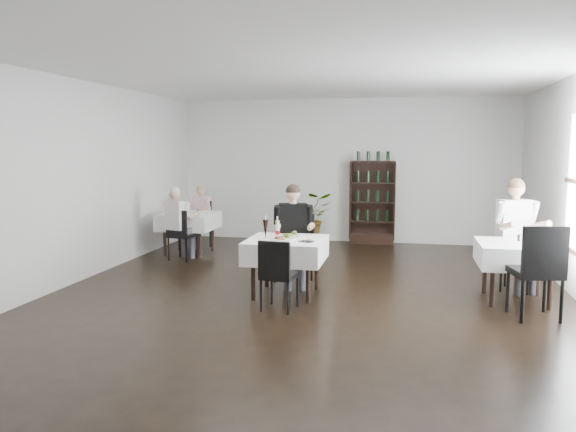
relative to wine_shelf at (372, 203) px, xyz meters
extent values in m
plane|color=black|center=(-0.60, -4.31, -0.85)|extent=(9.00, 9.00, 0.00)
plane|color=white|center=(-0.60, -4.31, 2.15)|extent=(9.00, 9.00, 0.00)
plane|color=silver|center=(-0.60, 0.19, 0.65)|extent=(7.00, 0.00, 7.00)
plane|color=silver|center=(-0.60, -8.81, 0.65)|extent=(7.00, 0.00, 7.00)
plane|color=silver|center=(-4.10, -4.31, 0.65)|extent=(0.00, 9.00, 9.00)
cube|color=black|center=(0.00, 0.01, -0.75)|extent=(0.90, 0.28, 0.20)
cylinder|color=black|center=(-1.27, -4.68, -0.49)|extent=(0.06, 0.06, 0.71)
cylinder|color=black|center=(-1.27, -3.95, -0.49)|extent=(0.06, 0.06, 0.71)
cylinder|color=black|center=(-0.53, -4.68, -0.49)|extent=(0.06, 0.06, 0.71)
cylinder|color=black|center=(-0.53, -3.95, -0.49)|extent=(0.06, 0.06, 0.71)
cube|color=black|center=(-0.90, -4.31, -0.12)|extent=(0.85, 0.85, 0.04)
cube|color=white|center=(-0.90, -4.31, -0.23)|extent=(1.03, 1.03, 0.30)
cylinder|color=black|center=(-3.64, -2.15, -0.49)|extent=(0.06, 0.06, 0.71)
cylinder|color=black|center=(-3.64, -1.47, -0.49)|extent=(0.06, 0.06, 0.71)
cylinder|color=black|center=(-2.96, -2.15, -0.49)|extent=(0.06, 0.06, 0.71)
cylinder|color=black|center=(-2.96, -1.47, -0.49)|extent=(0.06, 0.06, 0.71)
cube|color=black|center=(-3.30, -1.81, -0.12)|extent=(0.80, 0.80, 0.04)
cube|color=white|center=(-3.30, -1.81, -0.23)|extent=(0.98, 0.98, 0.30)
cylinder|color=black|center=(1.76, -4.35, -0.49)|extent=(0.06, 0.06, 0.71)
cylinder|color=black|center=(1.76, -3.67, -0.49)|extent=(0.06, 0.06, 0.71)
cylinder|color=black|center=(2.44, -4.35, -0.49)|extent=(0.06, 0.06, 0.71)
cylinder|color=black|center=(2.44, -3.67, -0.49)|extent=(0.06, 0.06, 0.71)
cube|color=black|center=(2.10, -4.01, -0.12)|extent=(0.80, 0.80, 0.04)
cube|color=white|center=(2.10, -4.01, -0.23)|extent=(0.98, 0.98, 0.30)
imported|color=#2B5E20|center=(-1.31, -0.11, -0.32)|extent=(1.21, 1.15, 1.06)
cylinder|color=black|center=(-1.21, -3.69, -0.61)|extent=(0.04, 0.04, 0.46)
cylinder|color=black|center=(-1.07, -3.31, -0.61)|extent=(0.04, 0.04, 0.46)
cylinder|color=black|center=(-0.83, -3.83, -0.61)|extent=(0.04, 0.04, 0.46)
cylinder|color=black|center=(-0.69, -3.45, -0.61)|extent=(0.04, 0.04, 0.46)
cube|color=black|center=(-0.95, -3.57, -0.35)|extent=(0.59, 0.59, 0.07)
cube|color=black|center=(-0.88, -3.37, -0.08)|extent=(0.45, 0.20, 0.50)
cylinder|color=black|center=(-0.64, -4.87, -0.65)|extent=(0.03, 0.03, 0.40)
cylinder|color=black|center=(-0.69, -5.21, -0.65)|extent=(0.03, 0.03, 0.40)
cylinder|color=black|center=(-0.98, -4.82, -0.65)|extent=(0.03, 0.03, 0.40)
cylinder|color=black|center=(-1.03, -5.16, -0.65)|extent=(0.03, 0.03, 0.40)
cube|color=black|center=(-0.83, -5.01, -0.42)|extent=(0.46, 0.46, 0.06)
cube|color=black|center=(-0.86, -5.20, -0.18)|extent=(0.41, 0.10, 0.44)
cylinder|color=black|center=(-3.64, -1.26, -0.63)|extent=(0.03, 0.03, 0.43)
cylinder|color=black|center=(-3.49, -0.92, -0.63)|extent=(0.03, 0.03, 0.43)
cylinder|color=black|center=(-3.30, -1.41, -0.63)|extent=(0.03, 0.03, 0.43)
cylinder|color=black|center=(-3.15, -1.07, -0.63)|extent=(0.03, 0.03, 0.43)
cube|color=black|center=(-3.40, -1.17, -0.39)|extent=(0.56, 0.56, 0.06)
cube|color=black|center=(-3.32, -0.99, -0.14)|extent=(0.41, 0.21, 0.46)
cylinder|color=black|center=(-2.99, -2.23, -0.64)|extent=(0.03, 0.03, 0.41)
cylinder|color=black|center=(-3.05, -2.59, -0.64)|extent=(0.03, 0.03, 0.41)
cylinder|color=black|center=(-3.34, -2.17, -0.64)|extent=(0.03, 0.03, 0.41)
cylinder|color=black|center=(-3.40, -2.53, -0.64)|extent=(0.03, 0.03, 0.41)
cube|color=black|center=(-3.20, -2.38, -0.41)|extent=(0.48, 0.48, 0.06)
cube|color=black|center=(-3.23, -2.57, -0.16)|extent=(0.42, 0.12, 0.45)
cylinder|color=black|center=(1.99, -3.56, -0.65)|extent=(0.03, 0.03, 0.40)
cylinder|color=black|center=(2.10, -3.23, -0.65)|extent=(0.03, 0.03, 0.40)
cylinder|color=black|center=(2.32, -3.67, -0.65)|extent=(0.03, 0.03, 0.40)
cylinder|color=black|center=(2.43, -3.34, -0.65)|extent=(0.03, 0.03, 0.40)
cube|color=black|center=(2.21, -3.45, -0.42)|extent=(0.50, 0.50, 0.06)
cube|color=black|center=(2.27, -3.27, -0.19)|extent=(0.39, 0.17, 0.43)
cylinder|color=black|center=(2.35, -4.46, -0.59)|extent=(0.04, 0.04, 0.51)
cylinder|color=black|center=(2.44, -4.90, -0.59)|extent=(0.04, 0.04, 0.51)
cylinder|color=black|center=(1.91, -4.55, -0.59)|extent=(0.04, 0.04, 0.51)
cylinder|color=black|center=(2.00, -4.98, -0.59)|extent=(0.04, 0.04, 0.51)
cube|color=black|center=(2.18, -4.72, -0.30)|extent=(0.60, 0.60, 0.08)
cube|color=black|center=(2.22, -4.95, 0.00)|extent=(0.51, 0.15, 0.56)
cube|color=#3E3D44|center=(-0.98, -3.92, -0.27)|extent=(0.25, 0.45, 0.14)
cylinder|color=#3E3D44|center=(-0.93, -4.10, -0.60)|extent=(0.11, 0.11, 0.50)
cube|color=#3E3D44|center=(-0.78, -3.87, -0.27)|extent=(0.25, 0.45, 0.14)
cylinder|color=#3E3D44|center=(-0.73, -4.04, -0.60)|extent=(0.11, 0.11, 0.50)
cube|color=black|center=(-0.93, -3.71, 0.06)|extent=(0.45, 0.33, 0.56)
cylinder|color=tan|center=(-1.08, -4.03, 0.04)|extent=(0.16, 0.33, 0.16)
cylinder|color=tan|center=(-0.63, -3.91, 0.04)|extent=(0.16, 0.33, 0.16)
sphere|color=tan|center=(-0.92, -3.73, 0.49)|extent=(0.21, 0.21, 0.21)
sphere|color=black|center=(-0.92, -3.73, 0.52)|extent=(0.21, 0.21, 0.21)
cube|color=#3E3D44|center=(-3.45, -1.21, -0.36)|extent=(0.23, 0.39, 0.12)
cylinder|color=#3E3D44|center=(-3.50, -1.36, -0.63)|extent=(0.10, 0.10, 0.43)
cube|color=#3E3D44|center=(-3.29, -1.27, -0.36)|extent=(0.23, 0.39, 0.12)
cylinder|color=#3E3D44|center=(-3.34, -1.41, -0.63)|extent=(0.10, 0.10, 0.43)
cube|color=beige|center=(-3.32, -1.08, -0.07)|extent=(0.39, 0.29, 0.48)
cylinder|color=tan|center=(-3.58, -1.24, -0.09)|extent=(0.15, 0.28, 0.14)
cylinder|color=tan|center=(-3.20, -1.37, -0.09)|extent=(0.15, 0.28, 0.14)
sphere|color=tan|center=(-3.32, -1.10, 0.30)|extent=(0.18, 0.18, 0.18)
sphere|color=olive|center=(-3.32, -1.10, 0.32)|extent=(0.18, 0.18, 0.18)
cube|color=#3E3D44|center=(-3.13, -2.37, -0.34)|extent=(0.24, 0.40, 0.13)
cylinder|color=#3E3D44|center=(-3.08, -2.22, -0.62)|extent=(0.10, 0.10, 0.45)
cube|color=#3E3D44|center=(-3.31, -2.32, -0.34)|extent=(0.24, 0.40, 0.13)
cylinder|color=#3E3D44|center=(-3.26, -2.16, -0.62)|extent=(0.10, 0.10, 0.45)
cube|color=silver|center=(-3.27, -2.51, -0.04)|extent=(0.41, 0.30, 0.50)
cylinder|color=tan|center=(-3.00, -2.34, -0.05)|extent=(0.16, 0.29, 0.14)
cylinder|color=tan|center=(-3.40, -2.21, -0.05)|extent=(0.16, 0.29, 0.14)
sphere|color=tan|center=(-3.27, -2.49, 0.35)|extent=(0.19, 0.19, 0.19)
sphere|color=beige|center=(-3.27, -2.49, 0.37)|extent=(0.19, 0.19, 0.19)
cube|color=#3E3D44|center=(2.14, -3.53, -0.24)|extent=(0.30, 0.48, 0.15)
cylinder|color=#3E3D44|center=(2.20, -3.72, -0.58)|extent=(0.12, 0.12, 0.53)
cube|color=#3E3D44|center=(2.34, -3.46, -0.24)|extent=(0.30, 0.48, 0.15)
cylinder|color=#3E3D44|center=(2.41, -3.64, -0.58)|extent=(0.12, 0.12, 0.53)
cube|color=silver|center=(2.17, -3.30, 0.12)|extent=(0.49, 0.37, 0.60)
cylinder|color=tan|center=(2.03, -3.66, 0.10)|extent=(0.20, 0.35, 0.17)
cylinder|color=tan|center=(2.50, -3.49, 0.10)|extent=(0.20, 0.35, 0.17)
sphere|color=tan|center=(2.18, -3.32, 0.58)|extent=(0.23, 0.23, 0.23)
sphere|color=brown|center=(2.18, -3.32, 0.61)|extent=(0.23, 0.23, 0.23)
cube|color=white|center=(-0.89, -4.11, -0.07)|extent=(0.28, 0.28, 0.02)
cube|color=#522417|center=(-0.92, -4.13, -0.05)|extent=(0.12, 0.11, 0.02)
sphere|color=#39681B|center=(-0.83, -4.07, -0.03)|extent=(0.06, 0.06, 0.06)
cube|color=olive|center=(-0.87, -4.17, -0.05)|extent=(0.10, 0.09, 0.02)
cube|color=white|center=(-0.93, -4.41, -0.07)|extent=(0.30, 0.30, 0.02)
cube|color=#522417|center=(-0.97, -4.44, -0.04)|extent=(0.12, 0.10, 0.03)
sphere|color=#39681B|center=(-0.86, -4.37, -0.02)|extent=(0.07, 0.07, 0.07)
cube|color=olive|center=(-0.91, -4.48, -0.05)|extent=(0.12, 0.11, 0.02)
cone|color=black|center=(-1.19, -4.30, 0.05)|extent=(0.07, 0.07, 0.25)
cylinder|color=silver|center=(-1.19, -4.30, 0.21)|extent=(0.02, 0.02, 0.06)
cone|color=gold|center=(-1.04, -4.23, 0.04)|extent=(0.07, 0.07, 0.24)
cylinder|color=silver|center=(-1.04, -4.23, 0.19)|extent=(0.02, 0.02, 0.06)
cylinder|color=silver|center=(-1.02, -4.30, 0.02)|extent=(0.06, 0.06, 0.20)
cylinder|color=#A5090C|center=(-1.02, -4.30, 0.01)|extent=(0.06, 0.06, 0.05)
cylinder|color=silver|center=(-1.02, -4.30, 0.14)|extent=(0.02, 0.02, 0.05)
cube|color=black|center=(-0.59, -4.47, -0.07)|extent=(0.21, 0.19, 0.01)
cylinder|color=silver|center=(-0.61, -4.47, -0.06)|extent=(0.07, 0.19, 0.01)
cylinder|color=silver|center=(-0.57, -4.47, -0.06)|extent=(0.06, 0.19, 0.01)
cylinder|color=black|center=(2.14, -3.87, -0.03)|extent=(0.05, 0.05, 0.09)
camera|label=1|loc=(0.66, -11.62, 1.17)|focal=35.00mm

